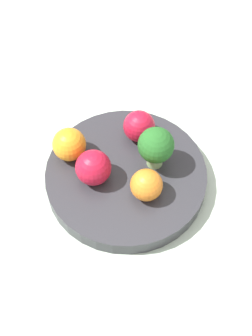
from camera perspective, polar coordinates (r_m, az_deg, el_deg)
The scene contains 8 objects.
ground_plane at distance 0.72m, azimuth -0.00°, elevation -2.53°, with size 6.00×6.00×0.00m, color gray.
table_surface at distance 0.71m, azimuth -0.00°, elevation -2.11°, with size 1.20×1.20×0.02m.
bowl at distance 0.69m, azimuth -0.00°, elevation -1.08°, with size 0.24×0.24×0.03m.
broccoli at distance 0.66m, azimuth 3.66°, elevation 2.66°, with size 0.05×0.05×0.07m.
apple_red at distance 0.66m, azimuth -4.01°, elevation 0.05°, with size 0.05×0.05×0.05m.
apple_green at distance 0.70m, azimuth 1.61°, elevation 5.11°, with size 0.05×0.05×0.05m.
orange_front at distance 0.64m, azimuth 2.51°, elevation -2.08°, with size 0.05×0.05×0.05m.
orange_back at distance 0.68m, azimuth -6.94°, elevation 2.87°, with size 0.05×0.05×0.05m.
Camera 1 is at (-0.25, 0.28, 0.61)m, focal length 50.00 mm.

